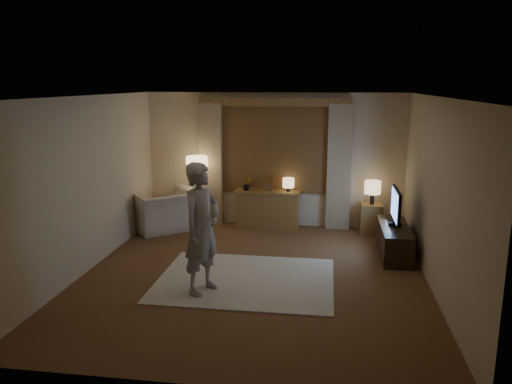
% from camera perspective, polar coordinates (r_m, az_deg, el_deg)
% --- Properties ---
extents(room, '(5.04, 5.54, 2.64)m').
position_cam_1_polar(room, '(7.54, 0.23, 1.31)').
color(room, brown).
rests_on(room, ground).
extents(rug, '(2.50, 2.00, 0.02)m').
position_cam_1_polar(rug, '(7.28, -1.19, -10.00)').
color(rug, beige).
rests_on(rug, floor).
extents(sideboard, '(1.20, 0.40, 0.70)m').
position_cam_1_polar(sideboard, '(9.70, 1.32, -2.12)').
color(sideboard, brown).
rests_on(sideboard, floor).
extents(picture_frame, '(0.16, 0.02, 0.20)m').
position_cam_1_polar(picture_frame, '(9.60, 1.33, 0.49)').
color(picture_frame, brown).
rests_on(picture_frame, sideboard).
extents(plant, '(0.17, 0.13, 0.30)m').
position_cam_1_polar(plant, '(9.64, -1.03, 0.85)').
color(plant, '#999999').
rests_on(plant, sideboard).
extents(table_lamp_sideboard, '(0.22, 0.22, 0.30)m').
position_cam_1_polar(table_lamp_sideboard, '(9.54, 3.72, 0.99)').
color(table_lamp_sideboard, black).
rests_on(table_lamp_sideboard, sideboard).
extents(floor_lamp, '(0.41, 0.41, 1.40)m').
position_cam_1_polar(floor_lamp, '(9.63, -6.76, 2.73)').
color(floor_lamp, black).
rests_on(floor_lamp, floor).
extents(armchair, '(1.57, 1.56, 0.77)m').
position_cam_1_polar(armchair, '(9.72, -10.36, -2.07)').
color(armchair, beige).
rests_on(armchair, floor).
extents(side_table, '(0.40, 0.40, 0.56)m').
position_cam_1_polar(side_table, '(9.64, 13.01, -2.97)').
color(side_table, brown).
rests_on(side_table, floor).
extents(table_lamp_side, '(0.30, 0.30, 0.44)m').
position_cam_1_polar(table_lamp_side, '(9.50, 13.19, 0.45)').
color(table_lamp_side, black).
rests_on(table_lamp_side, side_table).
extents(tv_stand, '(0.45, 1.40, 0.50)m').
position_cam_1_polar(tv_stand, '(8.51, 15.48, -5.37)').
color(tv_stand, black).
rests_on(tv_stand, floor).
extents(tv, '(0.21, 0.84, 0.61)m').
position_cam_1_polar(tv, '(8.36, 15.70, -1.54)').
color(tv, black).
rests_on(tv, tv_stand).
extents(person, '(0.65, 0.76, 1.76)m').
position_cam_1_polar(person, '(6.64, -6.21, -4.14)').
color(person, '#9B968F').
rests_on(person, rug).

